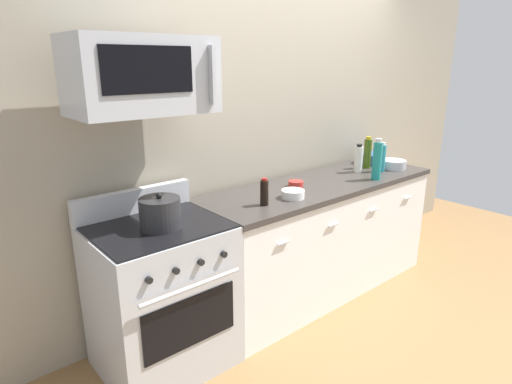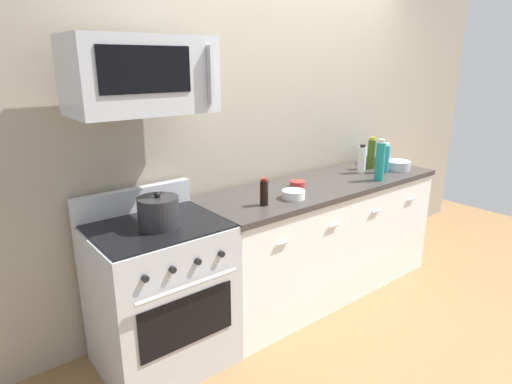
% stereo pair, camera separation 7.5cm
% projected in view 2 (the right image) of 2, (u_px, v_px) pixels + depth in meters
% --- Properties ---
extents(ground_plane, '(6.22, 6.22, 0.00)m').
position_uv_depth(ground_plane, '(319.00, 289.00, 3.59)').
color(ground_plane, olive).
extents(back_wall, '(5.18, 0.10, 2.70)m').
position_uv_depth(back_wall, '(290.00, 121.00, 3.50)').
color(back_wall, '#9E937F').
rests_on(back_wall, ground_plane).
extents(counter_unit, '(2.09, 0.66, 0.92)m').
position_uv_depth(counter_unit, '(322.00, 238.00, 3.45)').
color(counter_unit, white).
rests_on(counter_unit, ground_plane).
extents(range_oven, '(0.76, 0.69, 1.07)m').
position_uv_depth(range_oven, '(160.00, 294.00, 2.60)').
color(range_oven, '#B7BABF').
rests_on(range_oven, ground_plane).
extents(microwave, '(0.74, 0.44, 0.40)m').
position_uv_depth(microwave, '(141.00, 75.00, 2.26)').
color(microwave, '#B7BABF').
extents(bottle_vinegar_white, '(0.07, 0.07, 0.24)m').
position_uv_depth(bottle_vinegar_white, '(362.00, 160.00, 3.59)').
color(bottle_vinegar_white, silver).
rests_on(bottle_vinegar_white, countertop_slab).
extents(bottle_sparkling_teal, '(0.07, 0.07, 0.33)m').
position_uv_depth(bottle_sparkling_teal, '(380.00, 161.00, 3.35)').
color(bottle_sparkling_teal, '#197F7A').
rests_on(bottle_sparkling_teal, countertop_slab).
extents(bottle_dish_soap, '(0.06, 0.06, 0.25)m').
position_uv_depth(bottle_dish_soap, '(386.00, 158.00, 3.60)').
color(bottle_dish_soap, teal).
rests_on(bottle_dish_soap, countertop_slab).
extents(bottle_olive_oil, '(0.07, 0.07, 0.28)m').
position_uv_depth(bottle_olive_oil, '(371.00, 154.00, 3.72)').
color(bottle_olive_oil, '#385114').
rests_on(bottle_olive_oil, countertop_slab).
extents(bottle_soy_sauce_dark, '(0.06, 0.06, 0.18)m').
position_uv_depth(bottle_soy_sauce_dark, '(264.00, 192.00, 2.78)').
color(bottle_soy_sauce_dark, black).
rests_on(bottle_soy_sauce_dark, countertop_slab).
extents(bowl_red_small, '(0.11, 0.11, 0.04)m').
position_uv_depth(bowl_red_small, '(297.00, 184.00, 3.20)').
color(bowl_red_small, '#B72D28').
rests_on(bowl_red_small, countertop_slab).
extents(bowl_blue_mixing, '(0.24, 0.24, 0.09)m').
position_uv_depth(bowl_blue_mixing, '(375.00, 159.00, 3.91)').
color(bowl_blue_mixing, '#2D519E').
rests_on(bowl_blue_mixing, countertop_slab).
extents(bowl_steel_prep, '(0.22, 0.22, 0.08)m').
position_uv_depth(bowl_steel_prep, '(397.00, 165.00, 3.72)').
color(bowl_steel_prep, '#B2B5BA').
rests_on(bowl_steel_prep, countertop_slab).
extents(bowl_white_ceramic, '(0.16, 0.16, 0.06)m').
position_uv_depth(bowl_white_ceramic, '(293.00, 194.00, 2.93)').
color(bowl_white_ceramic, white).
rests_on(bowl_white_ceramic, countertop_slab).
extents(stockpot, '(0.23, 0.23, 0.21)m').
position_uv_depth(stockpot, '(159.00, 212.00, 2.41)').
color(stockpot, '#262628').
rests_on(stockpot, range_oven).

